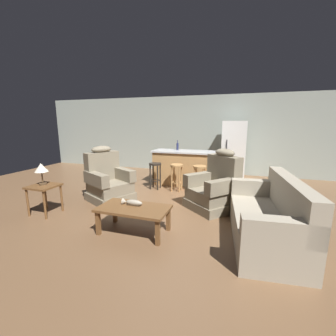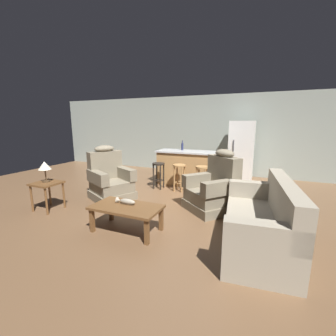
# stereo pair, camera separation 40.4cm
# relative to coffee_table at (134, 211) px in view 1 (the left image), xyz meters

# --- Properties ---
(ground_plane) EXTENTS (12.00, 12.00, 0.00)m
(ground_plane) POSITION_rel_coffee_table_xyz_m (0.08, 1.63, -0.36)
(ground_plane) COLOR brown
(back_wall) EXTENTS (12.00, 0.05, 2.60)m
(back_wall) POSITION_rel_coffee_table_xyz_m (0.08, 4.76, 0.94)
(back_wall) COLOR #939E93
(back_wall) RESTS_ON ground_plane
(coffee_table) EXTENTS (1.10, 0.60, 0.42)m
(coffee_table) POSITION_rel_coffee_table_xyz_m (0.00, 0.00, 0.00)
(coffee_table) COLOR brown
(coffee_table) RESTS_ON ground_plane
(fish_figurine) EXTENTS (0.34, 0.10, 0.10)m
(fish_figurine) POSITION_rel_coffee_table_xyz_m (-0.06, 0.08, 0.10)
(fish_figurine) COLOR #4C3823
(fish_figurine) RESTS_ON coffee_table
(couch) EXTENTS (1.03, 1.98, 0.94)m
(couch) POSITION_rel_coffee_table_xyz_m (1.98, 0.40, -0.02)
(couch) COLOR #9E937F
(couch) RESTS_ON ground_plane
(recliner_near_lamp) EXTENTS (1.13, 1.13, 1.20)m
(recliner_near_lamp) POSITION_rel_coffee_table_xyz_m (-1.26, 1.24, 0.06)
(recliner_near_lamp) COLOR #756B56
(recliner_near_lamp) RESTS_ON ground_plane
(recliner_near_island) EXTENTS (1.18, 1.18, 1.20)m
(recliner_near_island) POSITION_rel_coffee_table_xyz_m (1.08, 1.46, 0.06)
(recliner_near_island) COLOR #756B56
(recliner_near_island) RESTS_ON ground_plane
(end_table) EXTENTS (0.48, 0.48, 0.56)m
(end_table) POSITION_rel_coffee_table_xyz_m (-1.94, 0.15, 0.10)
(end_table) COLOR brown
(end_table) RESTS_ON ground_plane
(table_lamp) EXTENTS (0.24, 0.24, 0.41)m
(table_lamp) POSITION_rel_coffee_table_xyz_m (-1.98, 0.18, 0.50)
(table_lamp) COLOR #4C3823
(table_lamp) RESTS_ON end_table
(kitchen_island) EXTENTS (1.80, 0.70, 0.95)m
(kitchen_island) POSITION_rel_coffee_table_xyz_m (0.08, 2.98, 0.11)
(kitchen_island) COLOR #AD7F4C
(kitchen_island) RESTS_ON ground_plane
(bar_stool_left) EXTENTS (0.32, 0.32, 0.68)m
(bar_stool_left) POSITION_rel_coffee_table_xyz_m (-0.56, 2.35, 0.11)
(bar_stool_left) COLOR black
(bar_stool_left) RESTS_ON ground_plane
(bar_stool_middle) EXTENTS (0.32, 0.32, 0.68)m
(bar_stool_middle) POSITION_rel_coffee_table_xyz_m (0.02, 2.35, 0.11)
(bar_stool_middle) COLOR #A87A47
(bar_stool_middle) RESTS_ON ground_plane
(bar_stool_right) EXTENTS (0.32, 0.32, 0.68)m
(bar_stool_right) POSITION_rel_coffee_table_xyz_m (0.60, 2.35, 0.11)
(bar_stool_right) COLOR #A87A47
(bar_stool_right) RESTS_ON ground_plane
(refrigerator) EXTENTS (0.70, 0.69, 1.76)m
(refrigerator) POSITION_rel_coffee_table_xyz_m (1.31, 4.18, 0.52)
(refrigerator) COLOR white
(refrigerator) RESTS_ON ground_plane
(bottle_tall_green) EXTENTS (0.06, 0.06, 0.27)m
(bottle_tall_green) POSITION_rel_coffee_table_xyz_m (-0.19, 3.12, 0.69)
(bottle_tall_green) COLOR #23284C
(bottle_tall_green) RESTS_ON kitchen_island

